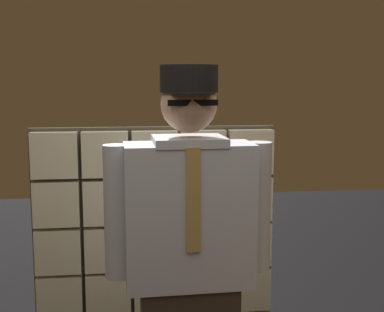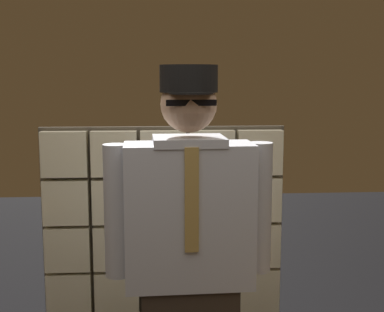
% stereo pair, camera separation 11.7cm
% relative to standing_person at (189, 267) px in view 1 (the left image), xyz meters
% --- Properties ---
extents(glass_block_wall, '(1.46, 0.10, 1.46)m').
position_rel_standing_person_xyz_m(glass_block_wall, '(-0.10, 0.96, -0.22)').
color(glass_block_wall, beige).
rests_on(glass_block_wall, ground).
extents(standing_person, '(0.71, 0.30, 1.78)m').
position_rel_standing_person_xyz_m(standing_person, '(0.00, 0.00, 0.00)').
color(standing_person, '#382D23').
rests_on(standing_person, ground).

